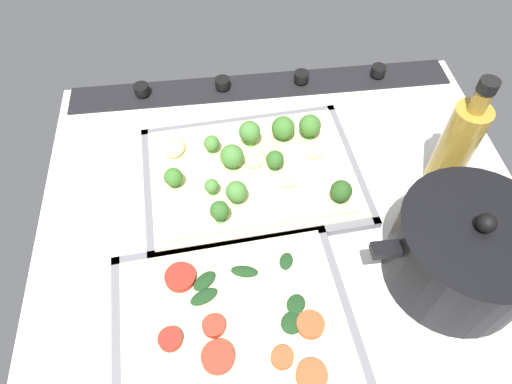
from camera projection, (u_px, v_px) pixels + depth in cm
name	position (u px, v px, depth cm)	size (l,w,h in cm)	color
ground_plane	(287.00, 225.00, 70.28)	(75.32, 68.19, 3.00)	silver
stove_control_panel	(262.00, 84.00, 86.66)	(72.31, 7.00, 2.60)	black
baking_tray_front	(252.00, 176.00, 73.57)	(36.15, 28.00, 1.30)	slate
broccoli_pizza	(254.00, 168.00, 72.50)	(33.60, 25.46, 5.86)	beige
baking_tray_back	(234.00, 323.00, 59.06)	(32.64, 26.71, 1.30)	slate
veggie_pizza_back	(235.00, 322.00, 58.42)	(30.08, 24.14, 1.90)	#C3CA90
cooking_pot	(465.00, 252.00, 59.13)	(26.21, 19.39, 14.00)	black
oil_bottle	(458.00, 144.00, 67.21)	(5.31, 5.31, 20.10)	olive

